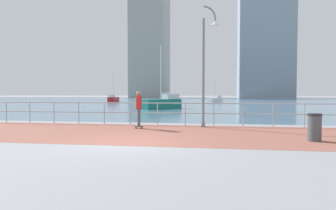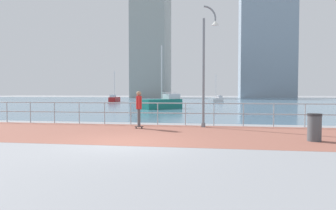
# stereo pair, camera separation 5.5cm
# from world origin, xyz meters

# --- Properties ---
(ground) EXTENTS (220.00, 220.00, 0.00)m
(ground) POSITION_xyz_m (0.00, 40.00, 0.00)
(ground) COLOR gray
(brick_paving) EXTENTS (28.00, 6.03, 0.01)m
(brick_paving) POSITION_xyz_m (0.00, 2.47, 0.00)
(brick_paving) COLOR #935647
(brick_paving) RESTS_ON ground
(harbor_water) EXTENTS (180.00, 88.00, 0.00)m
(harbor_water) POSITION_xyz_m (0.00, 50.49, 0.00)
(harbor_water) COLOR slate
(harbor_water) RESTS_ON ground
(waterfront_railing) EXTENTS (25.25, 0.06, 1.13)m
(waterfront_railing) POSITION_xyz_m (-0.00, 5.49, 0.78)
(waterfront_railing) COLOR #9EADB7
(waterfront_railing) RESTS_ON ground
(lamppost) EXTENTS (0.80, 0.40, 5.68)m
(lamppost) POSITION_xyz_m (2.46, 4.92, 3.14)
(lamppost) COLOR slate
(lamppost) RESTS_ON ground
(skateboarder) EXTENTS (0.41, 0.55, 1.70)m
(skateboarder) POSITION_xyz_m (-0.55, 3.89, 1.02)
(skateboarder) COLOR black
(skateboarder) RESTS_ON ground
(trash_bin) EXTENTS (0.46, 0.46, 0.93)m
(trash_bin) POSITION_xyz_m (6.15, 1.32, 0.47)
(trash_bin) COLOR #474C51
(trash_bin) RESTS_ON ground
(sailboat_white) EXTENTS (2.67, 3.43, 4.75)m
(sailboat_white) POSITION_xyz_m (2.95, 43.03, 0.45)
(sailboat_white) COLOR white
(sailboat_white) RESTS_ON ground
(sailboat_red) EXTENTS (1.54, 3.97, 5.45)m
(sailboat_red) POSITION_xyz_m (-14.95, 41.88, 0.52)
(sailboat_red) COLOR #B21E1E
(sailboat_red) RESTS_ON ground
(sailboat_blue) EXTENTS (3.88, 4.42, 6.35)m
(sailboat_blue) POSITION_xyz_m (-2.38, 20.48, 0.61)
(sailboat_blue) COLOR #197266
(sailboat_blue) RESTS_ON ground
(tower_concrete) EXTENTS (16.76, 11.08, 39.52)m
(tower_concrete) POSITION_xyz_m (18.77, 91.16, 18.93)
(tower_concrete) COLOR #8493A3
(tower_concrete) RESTS_ON ground
(tower_glass) EXTENTS (10.95, 14.07, 35.47)m
(tower_glass) POSITION_xyz_m (-17.89, 86.65, 16.91)
(tower_glass) COLOR #939993
(tower_glass) RESTS_ON ground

